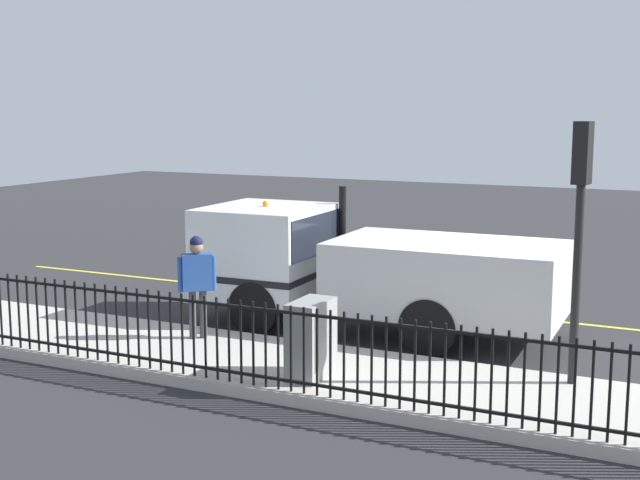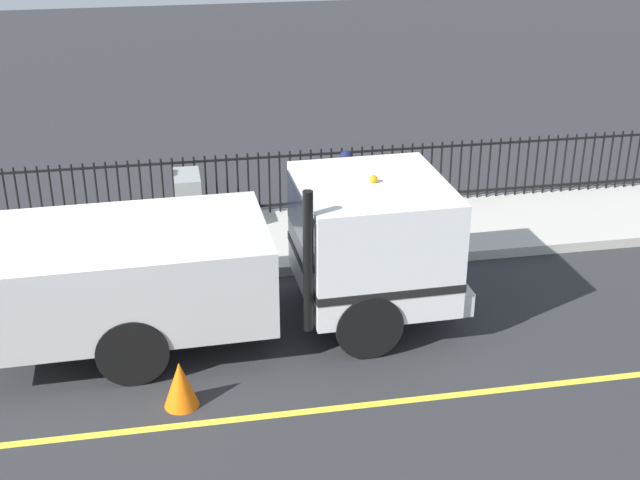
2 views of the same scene
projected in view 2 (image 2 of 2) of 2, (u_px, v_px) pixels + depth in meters
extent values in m
plane|color=#2B2B2D|center=(96.00, 350.00, 12.27)|extent=(58.69, 58.69, 0.00)
cube|color=#B7B2A8|center=(104.00, 254.00, 14.95)|extent=(2.51, 26.68, 0.18)
cube|color=yellow|center=(88.00, 436.00, 10.48)|extent=(0.12, 24.01, 0.01)
cube|color=white|center=(372.00, 237.00, 12.61)|extent=(2.33, 2.14, 1.70)
cube|color=black|center=(373.00, 213.00, 12.45)|extent=(2.15, 2.18, 0.75)
cube|color=silver|center=(127.00, 273.00, 12.04)|extent=(2.38, 3.97, 1.25)
cube|color=silver|center=(442.00, 272.00, 13.11)|extent=(2.18, 0.25, 0.36)
cube|color=black|center=(371.00, 260.00, 12.76)|extent=(2.36, 2.16, 0.12)
cylinder|color=black|center=(335.00, 261.00, 13.81)|extent=(0.32, 0.97, 0.96)
cylinder|color=black|center=(368.00, 324.00, 11.99)|extent=(0.32, 0.97, 0.96)
cylinder|color=black|center=(131.00, 280.00, 13.21)|extent=(0.32, 0.97, 0.96)
cylinder|color=black|center=(132.00, 349.00, 11.39)|extent=(0.32, 0.97, 0.96)
sphere|color=orange|center=(373.00, 179.00, 12.23)|extent=(0.12, 0.12, 0.12)
cylinder|color=black|center=(308.00, 263.00, 11.44)|extent=(0.14, 0.14, 2.04)
cube|color=#264C99|center=(346.00, 185.00, 14.60)|extent=(0.49, 0.52, 0.61)
sphere|color=#997051|center=(346.00, 161.00, 14.43)|extent=(0.23, 0.23, 0.23)
sphere|color=#14193F|center=(346.00, 157.00, 14.39)|extent=(0.22, 0.22, 0.22)
cylinder|color=#3F3F47|center=(348.00, 222.00, 14.96)|extent=(0.12, 0.12, 0.82)
cylinder|color=#3F3F47|center=(342.00, 225.00, 14.84)|extent=(0.12, 0.12, 0.82)
cylinder|color=#264C99|center=(355.00, 182.00, 14.81)|extent=(0.09, 0.09, 0.58)
cylinder|color=#264C99|center=(336.00, 191.00, 14.42)|extent=(0.09, 0.09, 0.58)
cylinder|color=black|center=(637.00, 158.00, 17.44)|extent=(0.04, 0.04, 1.20)
cylinder|color=black|center=(628.00, 159.00, 17.41)|extent=(0.04, 0.04, 1.20)
cylinder|color=black|center=(619.00, 160.00, 17.38)|extent=(0.04, 0.04, 1.20)
cylinder|color=black|center=(610.00, 160.00, 17.34)|extent=(0.04, 0.04, 1.20)
cylinder|color=black|center=(601.00, 161.00, 17.31)|extent=(0.04, 0.04, 1.20)
cylinder|color=black|center=(592.00, 161.00, 17.28)|extent=(0.04, 0.04, 1.20)
cylinder|color=black|center=(583.00, 162.00, 17.24)|extent=(0.04, 0.04, 1.20)
cylinder|color=black|center=(573.00, 163.00, 17.21)|extent=(0.04, 0.04, 1.20)
cylinder|color=black|center=(564.00, 163.00, 17.18)|extent=(0.04, 0.04, 1.20)
cylinder|color=black|center=(555.00, 164.00, 17.15)|extent=(0.04, 0.04, 1.20)
cylinder|color=black|center=(545.00, 164.00, 17.11)|extent=(0.04, 0.04, 1.20)
cylinder|color=black|center=(536.00, 165.00, 17.08)|extent=(0.04, 0.04, 1.20)
cylinder|color=black|center=(527.00, 166.00, 17.05)|extent=(0.04, 0.04, 1.20)
cylinder|color=black|center=(517.00, 166.00, 17.01)|extent=(0.04, 0.04, 1.20)
cylinder|color=black|center=(508.00, 167.00, 16.98)|extent=(0.04, 0.04, 1.20)
cylinder|color=black|center=(498.00, 168.00, 16.95)|extent=(0.04, 0.04, 1.20)
cylinder|color=black|center=(489.00, 168.00, 16.91)|extent=(0.04, 0.04, 1.20)
cylinder|color=black|center=(479.00, 169.00, 16.88)|extent=(0.04, 0.04, 1.20)
cylinder|color=black|center=(470.00, 169.00, 16.85)|extent=(0.04, 0.04, 1.20)
cylinder|color=black|center=(460.00, 170.00, 16.81)|extent=(0.04, 0.04, 1.20)
cylinder|color=black|center=(450.00, 171.00, 16.78)|extent=(0.04, 0.04, 1.20)
cylinder|color=black|center=(441.00, 171.00, 16.75)|extent=(0.04, 0.04, 1.20)
cylinder|color=black|center=(431.00, 172.00, 16.72)|extent=(0.04, 0.04, 1.20)
cylinder|color=black|center=(421.00, 173.00, 16.68)|extent=(0.04, 0.04, 1.20)
cylinder|color=black|center=(411.00, 173.00, 16.65)|extent=(0.04, 0.04, 1.20)
cylinder|color=black|center=(401.00, 174.00, 16.62)|extent=(0.04, 0.04, 1.20)
cylinder|color=black|center=(392.00, 175.00, 16.58)|extent=(0.04, 0.04, 1.20)
cylinder|color=black|center=(382.00, 175.00, 16.55)|extent=(0.04, 0.04, 1.20)
cylinder|color=black|center=(372.00, 176.00, 16.52)|extent=(0.04, 0.04, 1.20)
cylinder|color=black|center=(362.00, 177.00, 16.48)|extent=(0.04, 0.04, 1.20)
cylinder|color=black|center=(351.00, 177.00, 16.45)|extent=(0.04, 0.04, 1.20)
cylinder|color=black|center=(341.00, 178.00, 16.42)|extent=(0.04, 0.04, 1.20)
cylinder|color=black|center=(331.00, 179.00, 16.39)|extent=(0.04, 0.04, 1.20)
cylinder|color=black|center=(321.00, 179.00, 16.35)|extent=(0.04, 0.04, 1.20)
cylinder|color=black|center=(311.00, 180.00, 16.32)|extent=(0.04, 0.04, 1.20)
cylinder|color=black|center=(301.00, 181.00, 16.29)|extent=(0.04, 0.04, 1.20)
cylinder|color=black|center=(290.00, 181.00, 16.25)|extent=(0.04, 0.04, 1.20)
cylinder|color=black|center=(280.00, 182.00, 16.22)|extent=(0.04, 0.04, 1.20)
cylinder|color=black|center=(269.00, 183.00, 16.19)|extent=(0.04, 0.04, 1.20)
cylinder|color=black|center=(259.00, 183.00, 16.15)|extent=(0.04, 0.04, 1.20)
cylinder|color=black|center=(249.00, 184.00, 16.12)|extent=(0.04, 0.04, 1.20)
cylinder|color=black|center=(238.00, 185.00, 16.09)|extent=(0.04, 0.04, 1.20)
cylinder|color=black|center=(227.00, 185.00, 16.06)|extent=(0.04, 0.04, 1.20)
cylinder|color=black|center=(217.00, 186.00, 16.02)|extent=(0.04, 0.04, 1.20)
cylinder|color=black|center=(206.00, 187.00, 15.99)|extent=(0.04, 0.04, 1.20)
cylinder|color=black|center=(195.00, 188.00, 15.96)|extent=(0.04, 0.04, 1.20)
cylinder|color=black|center=(185.00, 188.00, 15.92)|extent=(0.04, 0.04, 1.20)
cylinder|color=black|center=(174.00, 189.00, 15.89)|extent=(0.04, 0.04, 1.20)
cylinder|color=black|center=(163.00, 190.00, 15.86)|extent=(0.04, 0.04, 1.20)
cylinder|color=black|center=(152.00, 190.00, 15.82)|extent=(0.04, 0.04, 1.20)
cylinder|color=black|center=(141.00, 191.00, 15.79)|extent=(0.04, 0.04, 1.20)
cylinder|color=black|center=(130.00, 192.00, 15.76)|extent=(0.04, 0.04, 1.20)
cylinder|color=black|center=(119.00, 193.00, 15.72)|extent=(0.04, 0.04, 1.20)
cylinder|color=black|center=(108.00, 193.00, 15.69)|extent=(0.04, 0.04, 1.20)
cylinder|color=black|center=(97.00, 194.00, 15.66)|extent=(0.04, 0.04, 1.20)
cylinder|color=black|center=(86.00, 195.00, 15.63)|extent=(0.04, 0.04, 1.20)
cylinder|color=black|center=(75.00, 195.00, 15.59)|extent=(0.04, 0.04, 1.20)
cylinder|color=black|center=(63.00, 196.00, 15.56)|extent=(0.04, 0.04, 1.20)
cylinder|color=black|center=(52.00, 197.00, 15.53)|extent=(0.04, 0.04, 1.20)
cylinder|color=black|center=(41.00, 198.00, 15.49)|extent=(0.04, 0.04, 1.20)
cylinder|color=black|center=(29.00, 198.00, 15.46)|extent=(0.04, 0.04, 1.20)
cylinder|color=black|center=(18.00, 199.00, 15.43)|extent=(0.04, 0.04, 1.20)
cylinder|color=black|center=(6.00, 200.00, 15.39)|extent=(0.04, 0.04, 1.20)
cube|color=black|center=(100.00, 167.00, 15.47)|extent=(0.04, 22.68, 0.04)
cube|color=black|center=(105.00, 217.00, 15.87)|extent=(0.04, 22.68, 0.04)
cube|color=gray|center=(189.00, 204.00, 15.33)|extent=(0.84, 0.45, 1.12)
cone|color=orange|center=(180.00, 384.00, 10.93)|extent=(0.45, 0.45, 0.64)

